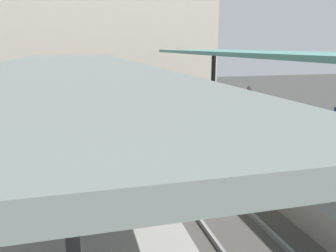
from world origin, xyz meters
TOP-DOWN VIEW (x-y plane):
  - ground_plane at (0.00, 0.00)m, footprint 80.00×80.00m
  - platform_left at (-3.80, 0.00)m, footprint 4.40×28.00m
  - platform_right at (3.80, 0.00)m, footprint 4.40×28.00m
  - track_ballast at (0.00, 0.00)m, footprint 3.20×28.00m
  - rail_near_side at (-0.72, 0.00)m, footprint 0.08×28.00m
  - rail_far_side at (0.72, 0.00)m, footprint 0.08×28.00m
  - commuter_train at (0.00, 5.65)m, footprint 2.78×10.27m
  - canopy_left at (-3.80, 1.40)m, footprint 4.18×21.00m
  - canopy_right at (3.80, 1.40)m, footprint 4.18×21.00m
  - passenger_near_bench at (3.28, 5.20)m, footprint 0.36×0.36m
  - passenger_far_end at (5.08, 5.90)m, footprint 0.36×0.36m
  - station_building_backdrop at (-1.04, 20.00)m, footprint 18.00×6.00m

SIDE VIEW (x-z plane):
  - ground_plane at x=0.00m, z-range 0.00..0.00m
  - track_ballast at x=0.00m, z-range 0.00..0.20m
  - rail_near_side at x=-0.72m, z-range 0.20..0.34m
  - rail_far_side at x=0.72m, z-range 0.20..0.34m
  - platform_left at x=-3.80m, z-range 0.00..1.00m
  - platform_right at x=3.80m, z-range 0.00..1.00m
  - commuter_train at x=0.00m, z-range 0.18..3.28m
  - passenger_near_bench at x=3.28m, z-range 1.03..2.63m
  - passenger_far_end at x=5.08m, z-range 1.03..2.66m
  - canopy_left at x=-3.80m, z-range 2.47..5.63m
  - canopy_right at x=3.80m, z-range 2.60..6.04m
  - station_building_backdrop at x=-1.04m, z-range 0.00..11.00m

